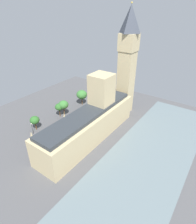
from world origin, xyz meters
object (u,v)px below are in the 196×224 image
at_px(plane_tree_opposite_hall, 82,95).
at_px(street_lamp_trailing, 32,127).
at_px(plane_tree_corner, 63,105).
at_px(plane_tree_far_end, 35,120).
at_px(double_decker_bus_midblock, 60,129).
at_px(pedestrian_under_trees, 63,139).
at_px(clock_tower, 127,62).
at_px(car_black_near_tower, 93,110).
at_px(plane_tree_by_river_gate, 59,107).
at_px(parliament_building, 91,121).
at_px(double_decker_bus_kerbside, 79,114).
at_px(car_dark_green_leading, 37,145).

distance_m(plane_tree_opposite_hall, street_lamp_trailing, 38.54).
bearing_deg(plane_tree_corner, plane_tree_far_end, 83.86).
distance_m(double_decker_bus_midblock, plane_tree_corner, 17.36).
bearing_deg(pedestrian_under_trees, plane_tree_corner, 22.73).
distance_m(pedestrian_under_trees, plane_tree_corner, 23.62).
distance_m(clock_tower, car_black_near_tower, 33.94).
relative_size(car_black_near_tower, double_decker_bus_midblock, 0.46).
bearing_deg(clock_tower, plane_tree_by_river_gate, 45.88).
bearing_deg(street_lamp_trailing, parliament_building, -146.94).
xyz_separation_m(parliament_building, plane_tree_far_end, (26.02, 12.57, -2.83)).
relative_size(plane_tree_opposite_hall, street_lamp_trailing, 1.59).
height_order(double_decker_bus_kerbside, plane_tree_by_river_gate, plane_tree_by_river_gate).
xyz_separation_m(double_decker_bus_midblock, plane_tree_opposite_hall, (11.11, -30.09, 4.26)).
height_order(parliament_building, plane_tree_by_river_gate, parliament_building).
distance_m(double_decker_bus_midblock, plane_tree_far_end, 13.59).
height_order(double_decker_bus_kerbside, plane_tree_corner, plane_tree_corner).
height_order(double_decker_bus_kerbside, pedestrian_under_trees, double_decker_bus_kerbside).
bearing_deg(parliament_building, double_decker_bus_kerbside, -30.27).
height_order(car_black_near_tower, plane_tree_far_end, plane_tree_far_end).
height_order(double_decker_bus_midblock, pedestrian_under_trees, double_decker_bus_midblock).
bearing_deg(car_black_near_tower, pedestrian_under_trees, 104.33).
height_order(double_decker_bus_midblock, plane_tree_corner, plane_tree_corner).
distance_m(double_decker_bus_midblock, car_dark_green_leading, 13.67).
xyz_separation_m(clock_tower, pedestrian_under_trees, (9.41, 42.03, -28.71)).
bearing_deg(pedestrian_under_trees, clock_tower, -32.15).
bearing_deg(street_lamp_trailing, car_dark_green_leading, 152.16).
relative_size(parliament_building, pedestrian_under_trees, 35.00).
bearing_deg(clock_tower, car_black_near_tower, 36.78).
height_order(clock_tower, double_decker_bus_midblock, clock_tower).
bearing_deg(plane_tree_far_end, parliament_building, -154.22).
height_order(double_decker_bus_kerbside, street_lamp_trailing, street_lamp_trailing).
relative_size(car_black_near_tower, double_decker_bus_kerbside, 0.46).
bearing_deg(plane_tree_corner, clock_tower, -134.42).
bearing_deg(double_decker_bus_kerbside, plane_tree_far_end, 66.16).
height_order(double_decker_bus_midblock, plane_tree_opposite_hall, plane_tree_opposite_hall).
relative_size(clock_tower, pedestrian_under_trees, 35.21).
height_order(double_decker_bus_midblock, plane_tree_by_river_gate, plane_tree_by_river_gate).
bearing_deg(car_dark_green_leading, pedestrian_under_trees, -119.80).
height_order(parliament_building, car_dark_green_leading, parliament_building).
distance_m(clock_tower, pedestrian_under_trees, 51.77).
xyz_separation_m(parliament_building, double_decker_bus_kerbside, (15.56, -9.08, -5.82)).
height_order(plane_tree_far_end, plane_tree_corner, plane_tree_corner).
bearing_deg(street_lamp_trailing, double_decker_bus_kerbside, -109.43).
height_order(plane_tree_by_river_gate, plane_tree_far_end, plane_tree_by_river_gate).
bearing_deg(plane_tree_corner, pedestrian_under_trees, 132.26).
bearing_deg(clock_tower, parliament_building, 88.80).
relative_size(double_decker_bus_kerbside, street_lamp_trailing, 1.73).
xyz_separation_m(double_decker_bus_kerbside, plane_tree_far_end, (10.47, 21.65, 2.99)).
relative_size(parliament_building, double_decker_bus_midblock, 5.38).
bearing_deg(pedestrian_under_trees, double_decker_bus_kerbside, -0.89).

